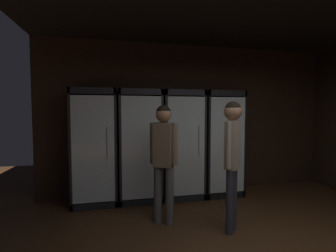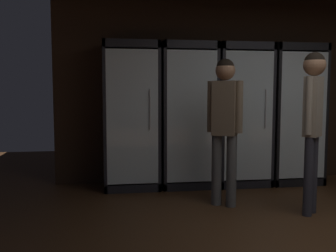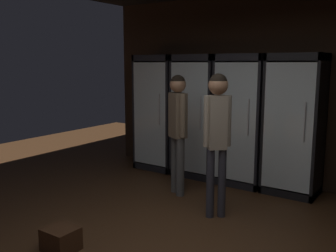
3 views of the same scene
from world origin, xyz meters
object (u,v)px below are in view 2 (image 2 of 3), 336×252
object	(u,v)px
cooler_far_left	(131,117)
cooler_center	(241,116)
shopper_far	(313,109)
cooler_right	(292,115)
cooler_left	(187,117)
shopper_near	(225,117)

from	to	relation	value
cooler_far_left	cooler_center	size ratio (longest dim) A/B	1.00
shopper_far	cooler_right	bearing A→B (deg)	71.32
cooler_left	shopper_far	world-z (taller)	cooler_left
cooler_left	cooler_right	distance (m)	1.50
cooler_left	cooler_right	world-z (taller)	same
cooler_far_left	cooler_center	xyz separation A→B (m)	(1.50, 0.00, 0.00)
cooler_left	cooler_right	xyz separation A→B (m)	(1.50, -0.00, 0.00)
cooler_far_left	shopper_far	distance (m)	2.26
cooler_center	shopper_far	world-z (taller)	cooler_center
cooler_far_left	shopper_far	bearing A→B (deg)	-37.77
cooler_left	shopper_far	size ratio (longest dim) A/B	1.14
cooler_center	cooler_right	bearing A→B (deg)	-0.17
cooler_center	shopper_near	bearing A→B (deg)	-118.06
cooler_far_left	cooler_left	size ratio (longest dim) A/B	1.00
cooler_left	shopper_near	world-z (taller)	cooler_left
shopper_near	shopper_far	xyz separation A→B (m)	(0.80, -0.41, 0.09)
cooler_left	shopper_near	xyz separation A→B (m)	(0.23, -0.97, 0.06)
cooler_far_left	cooler_center	bearing A→B (deg)	0.06
cooler_far_left	cooler_left	world-z (taller)	same
cooler_left	shopper_near	bearing A→B (deg)	-76.71
cooler_right	shopper_near	distance (m)	1.60
cooler_left	cooler_center	size ratio (longest dim) A/B	1.00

